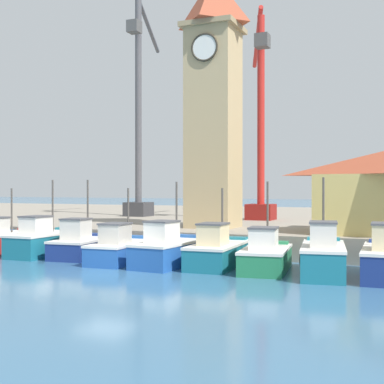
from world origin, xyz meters
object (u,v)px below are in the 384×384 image
fishing_boat_right_inner (218,251)px  fishing_boat_right_outer (266,256)px  fishing_boat_left_inner (45,241)px  fishing_boat_mid_right (170,250)px  fishing_boat_center (122,249)px  port_crane_near (139,131)px  fishing_boat_left_outer (3,240)px  clock_tower (213,93)px  port_crane_far (261,140)px  fishing_boat_far_right (323,256)px  fishing_boat_mid_left (82,244)px

fishing_boat_right_inner → fishing_boat_right_outer: 2.48m
fishing_boat_left_inner → fishing_boat_mid_right: fishing_boat_left_inner is taller
fishing_boat_center → port_crane_near: size_ratio=0.26×
fishing_boat_left_outer → clock_tower: clock_tower is taller
fishing_boat_left_inner → clock_tower: bearing=42.1°
clock_tower → fishing_boat_right_outer: bearing=-54.5°
fishing_boat_right_inner → port_crane_far: port_crane_far is taller
fishing_boat_left_inner → fishing_boat_right_outer: size_ratio=1.08×
fishing_boat_mid_right → clock_tower: (-0.58, 7.54, 8.81)m
port_crane_near → port_crane_far: size_ratio=1.15×
fishing_boat_right_outer → clock_tower: clock_tower is taller
fishing_boat_left_outer → port_crane_far: size_ratio=0.32×
fishing_boat_left_inner → fishing_boat_right_outer: (12.73, -0.70, -0.10)m
port_crane_near → fishing_boat_left_inner: bearing=-79.3°
fishing_boat_left_inner → fishing_boat_mid_right: bearing=-5.8°
clock_tower → fishing_boat_left_outer: bearing=-146.3°
fishing_boat_left_outer → port_crane_near: size_ratio=0.28×
clock_tower → fishing_boat_far_right: bearing=-44.2°
fishing_boat_mid_left → clock_tower: 12.19m
fishing_boat_mid_left → fishing_boat_far_right: bearing=-4.3°
fishing_boat_right_outer → fishing_boat_far_right: (2.59, -0.26, 0.13)m
fishing_boat_far_right → fishing_boat_left_outer: bearing=177.5°
fishing_boat_mid_left → fishing_boat_mid_right: (5.60, -0.84, 0.05)m
fishing_boat_mid_left → port_crane_near: port_crane_near is taller
fishing_boat_mid_right → fishing_boat_right_outer: size_ratio=1.09×
fishing_boat_mid_left → port_crane_far: 17.94m
fishing_boat_mid_left → clock_tower: (5.02, 6.69, 8.86)m
fishing_boat_mid_left → port_crane_near: (-5.58, 16.67, 7.98)m
fishing_boat_center → port_crane_far: (2.62, 16.44, 6.73)m
fishing_boat_mid_left → fishing_boat_center: bearing=-14.5°
fishing_boat_left_outer → fishing_boat_mid_right: (10.89, -0.67, 0.03)m
fishing_boat_left_inner → fishing_boat_mid_left: bearing=0.7°
fishing_boat_center → port_crane_far: bearing=81.0°
fishing_boat_right_outer → fishing_boat_center: bearing=-179.8°
fishing_boat_mid_right → fishing_boat_far_right: 7.30m
fishing_boat_center → fishing_boat_right_inner: (4.96, 0.46, 0.04)m
fishing_boat_center → fishing_boat_far_right: fishing_boat_far_right is taller
fishing_boat_center → fishing_boat_far_right: 10.00m
fishing_boat_left_outer → fishing_boat_mid_right: bearing=-3.5°
fishing_boat_right_inner → port_crane_near: 23.06m
fishing_boat_left_outer → fishing_boat_right_outer: (15.60, -0.55, -0.04)m
fishing_boat_mid_right → clock_tower: bearing=94.4°
fishing_boat_left_inner → clock_tower: (7.44, 6.72, 8.78)m
fishing_boat_left_outer → fishing_boat_left_inner: 2.87m
fishing_boat_left_outer → fishing_boat_mid_right: size_ratio=1.07×
fishing_boat_left_inner → fishing_boat_right_inner: 10.30m
fishing_boat_right_inner → port_crane_near: port_crane_near is taller
fishing_boat_right_inner → fishing_boat_far_right: size_ratio=0.99×
fishing_boat_far_right → fishing_boat_center: bearing=178.7°
fishing_boat_right_inner → port_crane_far: 17.49m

